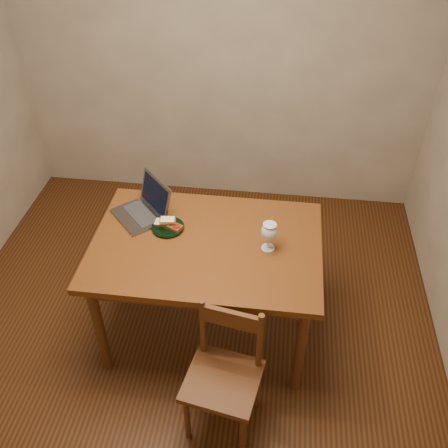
# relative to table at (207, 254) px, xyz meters

# --- Properties ---
(floor) EXTENTS (3.20, 3.20, 0.02)m
(floor) POSITION_rel_table_xyz_m (-0.12, -0.06, -0.66)
(floor) COLOR black
(floor) RESTS_ON ground
(back_wall) EXTENTS (3.20, 0.02, 2.60)m
(back_wall) POSITION_rel_table_xyz_m (-0.12, 1.55, 0.65)
(back_wall) COLOR gray
(back_wall) RESTS_ON floor
(table) EXTENTS (1.30, 0.90, 0.74)m
(table) POSITION_rel_table_xyz_m (0.00, 0.00, 0.00)
(table) COLOR #421B0B
(table) RESTS_ON floor
(chair) EXTENTS (0.43, 0.41, 0.40)m
(chair) POSITION_rel_table_xyz_m (0.18, -0.62, -0.22)
(chair) COLOR #44270E
(chair) RESTS_ON floor
(plate) EXTENTS (0.19, 0.19, 0.02)m
(plate) POSITION_rel_table_xyz_m (-0.24, 0.09, 0.09)
(plate) COLOR black
(plate) RESTS_ON table
(sandwich_cheese) EXTENTS (0.10, 0.07, 0.03)m
(sandwich_cheese) POSITION_rel_table_xyz_m (-0.27, 0.10, 0.12)
(sandwich_cheese) COLOR #381E0C
(sandwich_cheese) RESTS_ON plate
(sandwich_tomato) EXTENTS (0.12, 0.10, 0.03)m
(sandwich_tomato) POSITION_rel_table_xyz_m (-0.20, 0.08, 0.12)
(sandwich_tomato) COLOR #381E0C
(sandwich_tomato) RESTS_ON plate
(sandwich_top) EXTENTS (0.10, 0.07, 0.03)m
(sandwich_top) POSITION_rel_table_xyz_m (-0.24, 0.10, 0.14)
(sandwich_top) COLOR #381E0C
(sandwich_top) RESTS_ON plate
(milk_glass) EXTENTS (0.09, 0.09, 0.18)m
(milk_glass) POSITION_rel_table_xyz_m (0.35, -0.00, 0.17)
(milk_glass) COLOR white
(milk_glass) RESTS_ON table
(laptop) EXTENTS (0.41, 0.41, 0.22)m
(laptop) POSITION_rel_table_xyz_m (-0.40, 0.22, 0.14)
(laptop) COLOR slate
(laptop) RESTS_ON table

